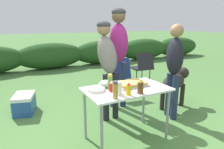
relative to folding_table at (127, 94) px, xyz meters
The scene contains 20 objects.
ground_plane 0.66m from the folding_table, ahead, with size 60.00×60.00×0.00m, color #4C7A3D.
shrub_hedge 5.04m from the folding_table, 90.00° to the left, with size 14.40×0.90×0.89m.
folding_table is the anchor object (origin of this frame).
food_tray 0.16m from the folding_table, 28.86° to the left, with size 0.43×0.29×0.06m.
plate_stack 0.42m from the folding_table, 168.50° to the left, with size 0.22×0.22×0.04m, color white.
mixing_bowl 0.30m from the folding_table, 138.02° to the left, with size 0.20×0.20×0.09m, color #ADBC99.
paper_cup_stack 0.31m from the folding_table, 143.09° to the right, with size 0.08×0.08×0.16m, color white.
ketchup_bottle 0.28m from the folding_table, behind, with size 0.06×0.06×0.15m.
relish_jar 0.29m from the folding_table, 169.85° to the left, with size 0.06×0.06×0.21m.
beer_bottle 0.30m from the folding_table, 80.32° to the right, with size 0.07×0.07×0.18m.
mustard_bottle 0.29m from the folding_table, 116.78° to the right, with size 0.06×0.06×0.15m.
hot_sauce_bottle 0.25m from the folding_table, 157.28° to the right, with size 0.07×0.07×0.15m.
spice_jar 0.44m from the folding_table, 140.59° to the right, with size 0.06×0.06×0.21m.
standing_person_with_beanie 0.83m from the folding_table, 83.34° to the left, with size 0.33×0.46×1.60m.
standing_person_in_olive_jacket 1.23m from the folding_table, 66.27° to the left, with size 0.42×0.37×1.82m.
standing_person_in_gray_fleece 1.09m from the folding_table, 12.08° to the left, with size 0.29×0.37×1.56m.
dog 1.50m from the folding_table, 20.46° to the left, with size 1.01×0.50×0.72m.
camp_chair_green_behind_table 1.85m from the folding_table, 64.72° to the left, with size 0.53×0.63×0.83m.
camp_chair_near_hedge 2.75m from the folding_table, 49.76° to the left, with size 0.53×0.63×0.83m.
cooler_box 2.01m from the folding_table, 126.72° to the left, with size 0.44×0.55×0.34m.
Camera 1 is at (-1.32, -2.10, 1.57)m, focal length 32.00 mm.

